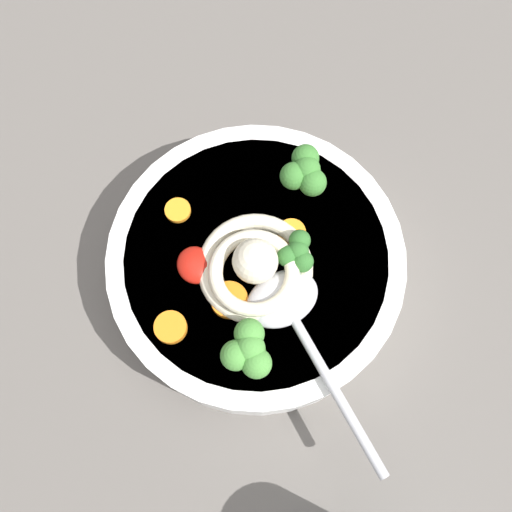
% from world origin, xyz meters
% --- Properties ---
extents(table_slab, '(1.29, 1.29, 0.03)m').
position_xyz_m(table_slab, '(0.00, 0.00, 0.01)').
color(table_slab, '#5B5651').
rests_on(table_slab, ground).
extents(soup_bowl, '(0.25, 0.25, 0.05)m').
position_xyz_m(soup_bowl, '(0.01, -0.03, 0.06)').
color(soup_bowl, white).
rests_on(soup_bowl, table_slab).
extents(noodle_pile, '(0.10, 0.10, 0.04)m').
position_xyz_m(noodle_pile, '(0.02, -0.04, 0.09)').
color(noodle_pile, beige).
rests_on(noodle_pile, soup_bowl).
extents(soup_spoon, '(0.17, 0.06, 0.02)m').
position_xyz_m(soup_spoon, '(0.06, -0.03, 0.09)').
color(soup_spoon, '#B7B7BC').
rests_on(soup_spoon, soup_bowl).
extents(chili_sauce_dollop, '(0.03, 0.03, 0.01)m').
position_xyz_m(chili_sauce_dollop, '(-0.01, -0.08, 0.09)').
color(chili_sauce_dollop, '#B2190F').
rests_on(chili_sauce_dollop, soup_bowl).
extents(broccoli_floret_front, '(0.03, 0.03, 0.03)m').
position_xyz_m(broccoli_floret_front, '(0.02, -0.01, 0.10)').
color(broccoli_floret_front, '#7A9E60').
rests_on(broccoli_floret_front, soup_bowl).
extents(broccoli_floret_far, '(0.05, 0.04, 0.04)m').
position_xyz_m(broccoli_floret_far, '(-0.04, 0.03, 0.10)').
color(broccoli_floret_far, '#7A9E60').
rests_on(broccoli_floret_far, soup_bowl).
extents(broccoli_floret_right, '(0.05, 0.04, 0.04)m').
position_xyz_m(broccoli_floret_right, '(0.08, -0.07, 0.10)').
color(broccoli_floret_right, '#7A9E60').
rests_on(broccoli_floret_right, soup_bowl).
extents(carrot_slice_center, '(0.03, 0.03, 0.01)m').
position_xyz_m(carrot_slice_center, '(0.03, -0.12, 0.09)').
color(carrot_slice_center, orange).
rests_on(carrot_slice_center, soup_bowl).
extents(carrot_slice_near_spoon, '(0.03, 0.03, 0.01)m').
position_xyz_m(carrot_slice_near_spoon, '(0.03, -0.07, 0.09)').
color(carrot_slice_near_spoon, orange).
rests_on(carrot_slice_near_spoon, soup_bowl).
extents(carrot_slice_left, '(0.02, 0.02, 0.01)m').
position_xyz_m(carrot_slice_left, '(-0.00, -0.00, 0.09)').
color(carrot_slice_left, orange).
rests_on(carrot_slice_left, soup_bowl).
extents(carrot_slice_rear, '(0.02, 0.02, 0.00)m').
position_xyz_m(carrot_slice_rear, '(-0.06, -0.08, 0.08)').
color(carrot_slice_rear, orange).
rests_on(carrot_slice_rear, soup_bowl).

